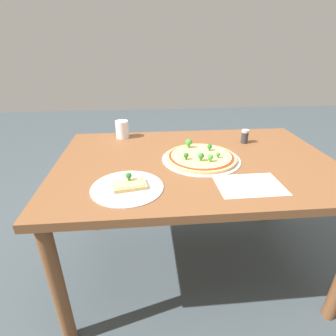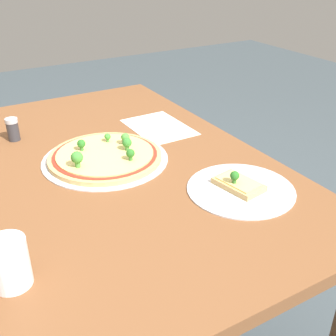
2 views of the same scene
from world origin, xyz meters
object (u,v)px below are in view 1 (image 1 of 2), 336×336
at_px(dining_table, 195,174).
at_px(pizza_tray_slice, 128,186).
at_px(drinking_cup, 122,129).
at_px(condiment_shaker, 245,136).
at_px(pizza_tray_whole, 201,157).

distance_m(dining_table, pizza_tray_slice, 0.42).
relative_size(drinking_cup, condiment_shaker, 1.33).
bearing_deg(pizza_tray_slice, condiment_shaker, 35.37).
bearing_deg(condiment_shaker, drinking_cup, 167.60).
distance_m(drinking_cup, condiment_shaker, 0.72).
distance_m(dining_table, pizza_tray_whole, 0.10).
bearing_deg(pizza_tray_whole, condiment_shaker, 34.73).
bearing_deg(drinking_cup, condiment_shaker, -12.40).
bearing_deg(dining_table, pizza_tray_slice, -142.61).
height_order(pizza_tray_whole, condiment_shaker, condiment_shaker).
height_order(dining_table, condiment_shaker, condiment_shaker).
height_order(dining_table, pizza_tray_whole, pizza_tray_whole).
distance_m(pizza_tray_slice, drinking_cup, 0.62).
bearing_deg(drinking_cup, dining_table, -43.45).
bearing_deg(condiment_shaker, dining_table, -146.78).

